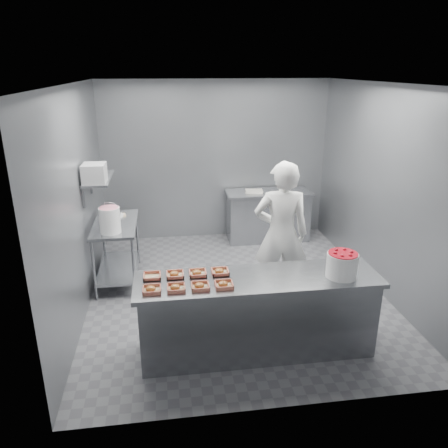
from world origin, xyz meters
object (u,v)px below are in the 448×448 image
Objects in this scene: worker at (281,234)px; strawberry_tub at (342,264)px; prep_table at (117,243)px; appliance at (94,173)px; tray_4 at (152,276)px; tray_2 at (200,286)px; tray_1 at (176,288)px; tray_6 at (197,273)px; service_counter at (257,314)px; tray_7 at (220,272)px; back_counter at (268,215)px; glaze_bucket at (110,219)px; tray_0 at (151,289)px; tray_5 at (175,274)px; tray_3 at (224,284)px.

strawberry_tub is (0.35, -1.14, 0.09)m from worker.
prep_table is 0.63× the size of worker.
strawberry_tub is at bearing 115.35° from worker.
tray_4 is at bearing -63.67° from appliance.
appliance is (-0.17, -0.27, 1.10)m from prep_table.
tray_2 is at bearing -55.60° from appliance.
appliance is (-2.69, 1.78, 0.64)m from strawberry_tub.
tray_1 is at bearing -61.20° from appliance.
service_counter is at bearing -13.32° from tray_6.
tray_7 is (0.48, 0.30, 0.00)m from tray_1.
worker reaches higher than strawberry_tub.
glaze_bucket is at bearing -146.80° from back_counter.
tray_7 is 0.57× the size of appliance.
tray_2 is at bearing -128.94° from tray_7.
back_counter is (2.55, 1.30, -0.14)m from prep_table.
glaze_bucket reaches higher than tray_0.
tray_4 is 0.24m from tray_5.
tray_4 is at bearing -73.15° from prep_table.
service_counter is at bearing 7.64° from tray_0.
tray_0 is at bearing -71.99° from glaze_bucket.
tray_2 and tray_7 have the same top height.
tray_3 is at bearing -159.04° from service_counter.
worker reaches higher than tray_2.
tray_5 is 0.57× the size of appliance.
tray_1 is (0.24, 0.00, 0.00)m from tray_0.
tray_6 is at bearing -50.81° from appliance.
appliance is at bearing 137.29° from service_counter.
tray_1 is 0.57× the size of appliance.
tray_7 is at bearing -112.55° from back_counter.
glaze_bucket is (-0.56, 1.72, 0.16)m from tray_0.
tray_0 is 1.00× the size of tray_6.
back_counter is 3.98m from tray_0.
prep_table is at bearing 115.98° from tray_2.
tray_4 is (-2.00, -3.10, 0.47)m from back_counter.
tray_7 is (0.72, 0.30, 0.00)m from tray_0.
tray_1 and tray_5 have the same top height.
tray_4 is (-0.24, 0.30, -0.00)m from tray_1.
tray_7 is at bearing -48.03° from glaze_bucket.
tray_6 is (0.00, 0.30, 0.00)m from tray_2.
worker is at bearing -14.07° from appliance.
appliance reaches higher than tray_7.
appliance is (-1.19, 1.53, 0.77)m from tray_6.
tray_2 is 1.50m from strawberry_tub.
worker reaches higher than tray_0.
tray_0 is 0.48m from tray_2.
back_counter is 8.01× the size of tray_5.
strawberry_tub reaches higher than prep_table.
tray_5 is at bearing -119.68° from back_counter.
prep_table is 6.40× the size of tray_3.
worker is (-0.37, -2.21, 0.51)m from back_counter.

